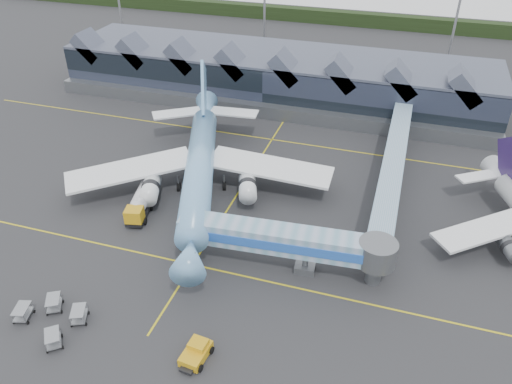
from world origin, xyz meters
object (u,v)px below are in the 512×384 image
(fuel_truck, at_px, (141,201))
(jet_bridge, at_px, (297,243))
(main_airliner, at_px, (200,164))
(pushback_tug, at_px, (196,352))

(fuel_truck, bearing_deg, jet_bridge, -25.67)
(fuel_truck, bearing_deg, main_airliner, 40.85)
(jet_bridge, xyz_separation_m, pushback_tug, (-6.49, -16.19, -3.41))
(fuel_truck, height_order, pushback_tug, fuel_truck)
(pushback_tug, bearing_deg, jet_bridge, 73.47)
(fuel_truck, relative_size, pushback_tug, 2.25)
(jet_bridge, xyz_separation_m, fuel_truck, (-24.39, 5.37, -2.42))
(main_airliner, distance_m, fuel_truck, 10.39)
(main_airliner, xyz_separation_m, pushback_tug, (12.01, -29.70, -3.67))
(jet_bridge, height_order, fuel_truck, jet_bridge)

